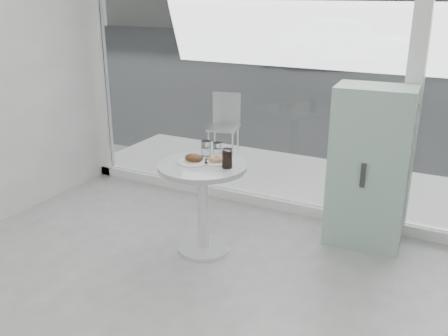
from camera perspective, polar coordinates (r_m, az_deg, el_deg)
The scene contains 12 objects.
storefront at distance 4.58m, azimuth 10.94°, elevation 14.62°, with size 5.00×0.14×3.00m.
main_table at distance 4.08m, azimuth -2.45°, elevation -2.47°, with size 0.72×0.72×0.77m.
patio_deck at distance 5.74m, azimuth 11.51°, elevation -1.80°, with size 5.60×1.60×0.05m, color white.
street at distance 17.55m, azimuth 23.13°, elevation 11.30°, with size 40.00×24.00×0.00m, color #353535.
mint_cabinet at distance 4.36m, azimuth 16.23°, elevation 0.08°, with size 0.66×0.47×1.37m.
patio_chair at distance 6.29m, azimuth 0.11°, elevation 5.27°, with size 0.43×0.43×0.83m.
car_white at distance 15.99m, azimuth 13.86°, elevation 14.11°, with size 1.63×4.05×1.38m, color white.
plate_fritter at distance 4.04m, azimuth -3.42°, elevation 0.99°, with size 0.26×0.26×0.07m.
plate_donut at distance 4.03m, azimuth -0.85°, elevation 0.90°, with size 0.22×0.22×0.05m.
water_tumbler_a at distance 4.19m, azimuth -2.06°, elevation 2.15°, with size 0.08×0.08×0.13m.
water_tumbler_b at distance 4.19m, azimuth -0.77°, elevation 2.06°, with size 0.07×0.07×0.12m.
cola_glass at distance 3.90m, azimuth 0.37°, elevation 1.07°, with size 0.08×0.08×0.15m.
Camera 1 is at (1.39, -1.37, 2.09)m, focal length 40.00 mm.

